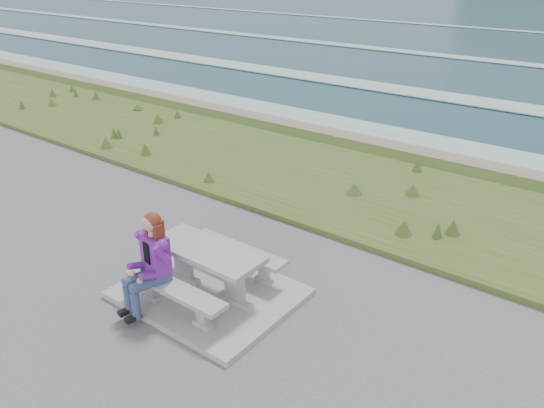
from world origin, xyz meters
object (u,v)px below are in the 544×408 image
(picnic_table, at_px, (207,258))
(bench_seaward, at_px, (238,253))
(seated_woman, at_px, (147,276))
(bench_landward, at_px, (174,292))

(picnic_table, distance_m, bench_seaward, 0.74)
(bench_seaward, xyz_separation_m, seated_woman, (-0.39, -1.54, 0.20))
(bench_seaward, bearing_deg, picnic_table, -90.00)
(picnic_table, bearing_deg, bench_landward, -90.00)
(bench_landward, height_order, seated_woman, seated_woman)
(picnic_table, relative_size, bench_seaward, 1.00)
(bench_landward, distance_m, seated_woman, 0.46)
(picnic_table, xyz_separation_m, bench_landward, (0.00, -0.70, -0.23))
(seated_woman, bearing_deg, bench_seaward, 87.52)
(seated_woman, bearing_deg, bench_landward, 31.56)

